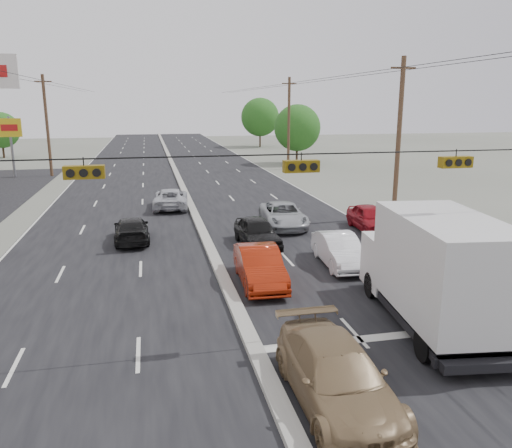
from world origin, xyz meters
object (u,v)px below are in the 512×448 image
Objects in this scene: pole_sign_far at (10,133)px; black_suv at (505,303)px; tree_right_far at (260,117)px; queue_car_c at (283,215)px; queue_car_e at (370,218)px; queue_car_a at (257,232)px; red_sedan at (260,266)px; queue_car_d at (420,252)px; tan_sedan at (337,376)px; oncoming_near at (132,230)px; queue_car_b at (339,250)px; oncoming_far at (171,199)px; tree_right_mid at (297,128)px; utility_pole_right_c at (289,123)px; tree_left_far at (1,130)px; utility_pole_left_c at (47,125)px; box_truck at (434,270)px; utility_pole_right_b at (399,138)px.

pole_sign_far is 47.42m from black_suv.
tree_right_far is 1.60× the size of queue_car_c.
tree_right_far is 56.96m from queue_car_c.
queue_car_a is at bearing -162.64° from queue_car_e.
tree_right_far is at bearing 79.62° from red_sedan.
queue_car_d is (24.95, -34.37, -3.72)m from pole_sign_far.
tan_sedan reaches higher than queue_car_d.
tree_right_far is at bearing 43.15° from pole_sign_far.
black_suv is 1.20× the size of oncoming_near.
queue_car_b is at bearing 160.22° from queue_car_d.
queue_car_e is 0.87× the size of oncoming_far.
tree_right_mid is 37.49m from oncoming_near.
tan_sedan is 17.84m from queue_car_e.
utility_pole_right_c is at bearing 87.50° from queue_car_e.
oncoming_far is (-10.35, 15.60, 0.00)m from queue_car_d.
tree_right_far reaches higher than tree_left_far.
utility_pole_left_c reaches higher than oncoming_far.
tree_right_mid reaches higher than queue_car_b.
box_truck is at bearing 37.12° from tan_sedan.
pole_sign_far is (-3.50, -0.00, -0.70)m from utility_pole_left_c.
tree_left_far is at bearing 115.36° from red_sedan.
utility_pole_right_c is 1.40× the size of tree_right_mid.
tree_right_mid is (37.00, -15.00, 0.62)m from tree_left_far.
queue_car_b is at bearing -61.72° from utility_pole_left_c.
pole_sign_far is 1.37× the size of queue_car_b.
utility_pole_right_b is 1.88× the size of black_suv.
utility_pole_right_b is 55.11m from tree_right_far.
utility_pole_left_c is at bearing -64.59° from tree_left_far.
oncoming_far is at bearing 96.54° from tan_sedan.
tree_right_far is 1.87× the size of queue_car_a.
utility_pole_left_c is 25.00m from utility_pole_right_c.
queue_car_a is 8.10m from queue_car_d.
black_suv is 1.12× the size of queue_car_d.
tree_right_far reaches higher than red_sedan.
utility_pole_right_b is 37.92m from pole_sign_far.
queue_car_c is 8.91m from oncoming_near.
utility_pole_left_c is 1.27× the size of box_truck.
queue_car_d is (2.87, 5.66, -1.28)m from box_truck.
oncoming_near is at bearing -65.96° from pole_sign_far.
utility_pole_right_c is 2.00× the size of oncoming_far.
tan_sedan is at bearing -98.07° from queue_car_a.
oncoming_near is (-12.83, 7.19, -0.05)m from queue_car_d.
queue_car_e is 13.49m from oncoming_near.
queue_car_a is 0.87× the size of oncoming_far.
tree_right_far is 1.71× the size of queue_car_d.
tan_sedan is at bearing -135.85° from box_truck.
tree_right_mid is 1.64× the size of queue_car_e.
utility_pole_right_c reaches higher than queue_car_a.
black_suv is 7.65m from queue_car_b.
queue_car_d is 0.95× the size of oncoming_far.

